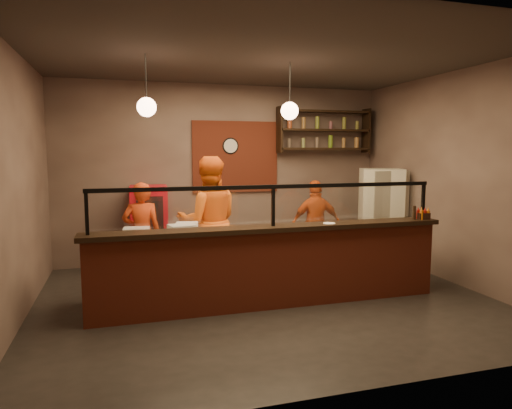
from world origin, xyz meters
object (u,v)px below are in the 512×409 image
object	(u,v)px
cook_mid	(209,222)
pizza_dough	(269,231)
cook_left	(142,234)
cook_right	(316,224)
condiment_caddy	(423,216)
pepper_mill	(414,213)
red_cooler	(149,227)
fridge	(380,216)
wall_clock	(230,146)

from	to	relation	value
cook_mid	pizza_dough	world-z (taller)	cook_mid
cook_left	cook_right	bearing A→B (deg)	-174.47
cook_mid	condiment_caddy	world-z (taller)	cook_mid
condiment_caddy	pepper_mill	bearing A→B (deg)	175.06
pizza_dough	cook_right	bearing A→B (deg)	44.86
pepper_mill	cook_right	bearing A→B (deg)	111.51
cook_left	red_cooler	world-z (taller)	cook_left
fridge	pepper_mill	bearing A→B (deg)	-85.03
cook_mid	pizza_dough	distance (m)	0.99
cook_right	pepper_mill	xyz separation A→B (m)	(0.70, -1.77, 0.40)
wall_clock	cook_right	distance (m)	2.11
fridge	red_cooler	size ratio (longest dim) A/B	1.19
wall_clock	cook_mid	xyz separation A→B (m)	(-0.71, -1.60, -1.13)
cook_mid	pepper_mill	world-z (taller)	cook_mid
fridge	pepper_mill	xyz separation A→B (m)	(-0.54, -1.72, 0.31)
wall_clock	condiment_caddy	world-z (taller)	wall_clock
pizza_dough	pepper_mill	xyz separation A→B (m)	(1.95, -0.52, 0.25)
cook_right	condiment_caddy	xyz separation A→B (m)	(0.83, -1.78, 0.35)
cook_right	red_cooler	xyz separation A→B (m)	(-2.77, 0.71, -0.04)
condiment_caddy	pepper_mill	xyz separation A→B (m)	(-0.14, 0.01, 0.05)
fridge	wall_clock	bearing A→B (deg)	179.13
cook_right	fridge	size ratio (longest dim) A/B	0.89
fridge	pizza_dough	bearing A→B (deg)	-132.03
wall_clock	red_cooler	size ratio (longest dim) A/B	0.21
pepper_mill	pizza_dough	bearing A→B (deg)	165.01
cook_mid	condiment_caddy	distance (m)	3.06
cook_right	pizza_dough	bearing A→B (deg)	48.07
condiment_caddy	cook_right	bearing A→B (deg)	115.05
cook_mid	pizza_dough	bearing A→B (deg)	141.60
wall_clock	pizza_dough	xyz separation A→B (m)	(0.02, -2.26, -1.19)
cook_left	cook_mid	distance (m)	1.03
cook_left	pepper_mill	xyz separation A→B (m)	(3.63, -1.53, 0.38)
red_cooler	condiment_caddy	size ratio (longest dim) A/B	8.89
wall_clock	cook_left	xyz separation A→B (m)	(-1.67, -1.26, -1.32)
wall_clock	pizza_dough	size ratio (longest dim) A/B	0.65
wall_clock	fridge	distance (m)	2.99
wall_clock	cook_left	distance (m)	2.47
cook_right	red_cooler	distance (m)	2.86
wall_clock	cook_right	world-z (taller)	wall_clock
cook_mid	fridge	distance (m)	3.26
cook_mid	pepper_mill	distance (m)	2.94
cook_mid	red_cooler	world-z (taller)	cook_mid
cook_right	red_cooler	world-z (taller)	cook_right
wall_clock	cook_mid	world-z (taller)	wall_clock
condiment_caddy	wall_clock	bearing A→B (deg)	126.89
red_cooler	fridge	bearing A→B (deg)	-7.94
wall_clock	cook_right	bearing A→B (deg)	-38.77
cook_mid	fridge	world-z (taller)	cook_mid
red_cooler	pepper_mill	xyz separation A→B (m)	(3.47, -2.48, 0.44)
pizza_dough	wall_clock	bearing A→B (deg)	90.38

